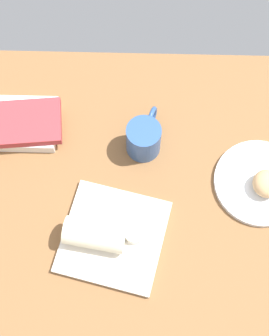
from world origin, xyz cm
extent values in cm
cube|color=brown|center=(0.00, 0.00, 2.00)|extent=(110.00, 90.00, 4.00)
cylinder|color=white|center=(-30.85, -6.32, 4.70)|extent=(22.97, 22.97, 1.40)
ellipsoid|color=tan|center=(-31.79, -4.84, 7.95)|extent=(7.56, 7.69, 5.10)
cube|color=silver|center=(5.29, 8.54, 4.80)|extent=(28.32, 28.32, 1.60)
cylinder|color=silver|center=(0.06, 7.66, 6.96)|extent=(5.90, 5.90, 2.71)
cylinder|color=#D6522F|center=(0.06, 7.66, 8.01)|extent=(4.84, 4.84, 0.40)
cylinder|color=beige|center=(9.47, 9.24, 8.94)|extent=(15.07, 8.84, 6.68)
cube|color=silver|center=(30.49, -21.11, 5.49)|extent=(18.33, 15.20, 2.97)
cube|color=#A53338|center=(30.20, -19.84, 8.11)|extent=(22.08, 14.67, 2.27)
cylinder|color=#2D518C|center=(-1.44, -15.68, 8.81)|extent=(8.76, 8.76, 9.63)
cylinder|color=#A66F40|center=(-1.44, -15.68, 13.03)|extent=(7.18, 7.18, 0.40)
torus|color=#2D518C|center=(-3.31, -21.34, 8.81)|extent=(3.32, 7.00, 6.98)
camera|label=1|loc=(-0.55, 40.09, 123.21)|focal=54.17mm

